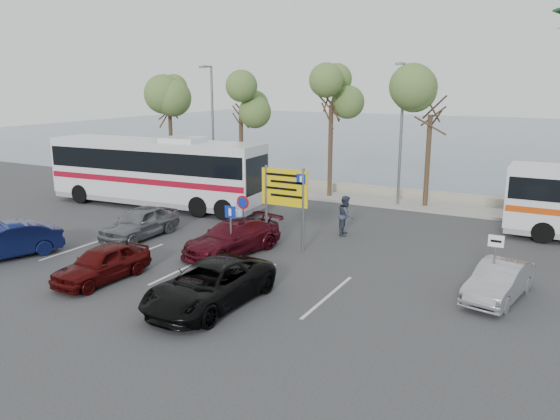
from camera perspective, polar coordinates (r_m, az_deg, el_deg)
The scene contains 24 objects.
ground at distance 21.89m, azimuth -5.81°, elevation -5.79°, with size 120.00×120.00×0.00m, color #343336.
kerb_strip at distance 33.95m, azimuth 7.50°, elevation 1.16°, with size 44.00×2.40×0.15m, color #9A988C.
seawall at distance 35.74m, azimuth 8.66°, elevation 2.10°, with size 48.00×0.80×0.60m, color #AA9E88.
sea at distance 78.29m, azimuth 19.74°, elevation 7.27°, with size 140.00×140.00×0.00m, color #44556D.
tree_far_left at distance 40.34m, azimuth -11.54°, elevation 11.87°, with size 3.20×3.20×7.60m.
tree_left at distance 36.81m, azimuth -4.15°, elevation 11.49°, with size 3.20×3.20×7.20m.
tree_mid at distance 33.77m, azimuth 5.41°, elevation 12.41°, with size 3.20×3.20×8.00m.
tree_right at distance 31.92m, azimuth 15.55°, elevation 11.08°, with size 3.20×3.20×7.40m.
street_lamp_left at distance 37.60m, azimuth -7.12°, elevation 9.31°, with size 0.45×1.15×8.01m.
street_lamp_right at distance 31.91m, azimuth 12.52°, elevation 8.42°, with size 0.45×1.15×8.01m.
direction_sign at distance 23.40m, azimuth 0.48°, elevation 1.70°, with size 2.20×0.12×3.60m.
sign_no_stop at distance 23.68m, azimuth -3.88°, elevation -0.31°, with size 0.60×0.08×2.35m.
sign_parking at distance 22.20m, azimuth -5.18°, elevation -1.54°, with size 0.50×0.07×2.25m.
sign_taxi at distance 19.52m, azimuth 21.51°, elevation -4.66°, with size 0.50×0.07×2.20m.
lane_markings at distance 21.77m, azimuth -9.79°, elevation -6.01°, with size 12.02×4.20×0.01m, color silver, non-canonical shape.
coach_bus_left at distance 32.51m, azimuth -12.84°, elevation 3.70°, with size 13.36×3.71×4.12m.
car_silver_a at distance 26.27m, azimuth -14.43°, elevation -1.27°, with size 1.70×4.23×1.44m, color slate.
car_blue at distance 25.15m, azimuth -26.81°, elevation -2.95°, with size 1.52×4.36×1.44m, color #0E1644.
car_maroon at distance 23.19m, azimuth -5.01°, elevation -2.89°, with size 1.93×4.75×1.38m, color #4A0C17.
car_red at distance 21.03m, azimuth -18.10°, elevation -5.32°, with size 1.55×3.84×1.31m, color #490B0A.
suv_black at distance 17.99m, azimuth -7.34°, elevation -7.74°, with size 2.34×5.07×1.41m, color black.
car_silver_b at distance 19.75m, azimuth 21.89°, elevation -6.93°, with size 1.32×3.79×1.25m, color #98989E.
pedestrian_near at distance 26.95m, azimuth -4.19°, elevation -0.27°, with size 0.61×0.40×1.67m, color #8AA7C9.
pedestrian_far at distance 26.03m, azimuth 6.89°, elevation -0.55°, with size 0.92×0.72×1.89m, color #343C4F.
Camera 1 is at (11.70, -17.08, 7.11)m, focal length 35.00 mm.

